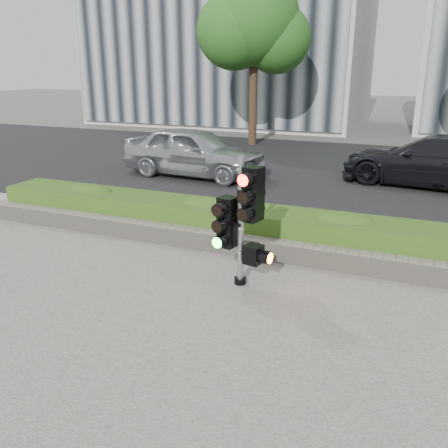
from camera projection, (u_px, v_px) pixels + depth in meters
The scene contains 10 objects.
ground at pixel (208, 302), 6.94m from camera, with size 120.00×120.00×0.00m, color #51514C.
sidewalk at pixel (104, 408), 4.74m from camera, with size 16.00×11.00×0.03m, color #9E9389.
road at pixel (334, 172), 15.69m from camera, with size 60.00×13.00×0.02m, color black.
curb at pixel (273, 233), 9.67m from camera, with size 60.00×0.25×0.12m, color gray.
stone_wall at pixel (252, 247), 8.54m from camera, with size 12.00×0.32×0.34m, color gray.
hedge at pixel (264, 227), 9.05m from camera, with size 12.00×1.00×0.68m, color #5C912C.
tree_left at pixel (254, 24), 19.78m from camera, with size 4.61×4.03×7.34m.
traffic_signal at pixel (244, 215), 7.13m from camera, with size 0.73×0.58×2.03m.
car_silver at pixel (194, 152), 14.79m from camera, with size 1.82×4.53×1.55m, color #B0B2B8.
car_dark at pixel (434, 161), 13.51m from camera, with size 2.06×5.08×1.47m, color black.
Camera 1 is at (2.64, -5.65, 3.25)m, focal length 38.00 mm.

